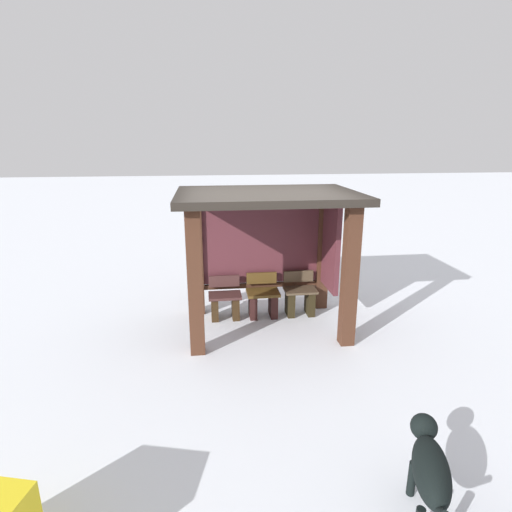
{
  "coord_description": "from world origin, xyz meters",
  "views": [
    {
      "loc": [
        -0.93,
        -6.07,
        2.97
      ],
      "look_at": [
        -0.21,
        -0.34,
        1.32
      ],
      "focal_mm": 28.53,
      "sensor_mm": 36.0,
      "label": 1
    }
  ],
  "objects_px": {
    "bench_left_inside": "(225,302)",
    "bench_right_inside": "(300,298)",
    "dog": "(429,466)",
    "bench_center_inside": "(263,300)",
    "bus_shelter": "(271,229)"
  },
  "relations": [
    {
      "from": "bench_left_inside",
      "to": "bench_center_inside",
      "type": "height_order",
      "value": "bench_center_inside"
    },
    {
      "from": "bench_left_inside",
      "to": "bench_right_inside",
      "type": "bearing_deg",
      "value": -0.03
    },
    {
      "from": "bus_shelter",
      "to": "bench_left_inside",
      "type": "height_order",
      "value": "bus_shelter"
    },
    {
      "from": "bench_left_inside",
      "to": "dog",
      "type": "distance_m",
      "value": 4.29
    },
    {
      "from": "bench_center_inside",
      "to": "bench_right_inside",
      "type": "bearing_deg",
      "value": -0.0
    },
    {
      "from": "bench_left_inside",
      "to": "bench_center_inside",
      "type": "distance_m",
      "value": 0.66
    },
    {
      "from": "dog",
      "to": "bench_left_inside",
      "type": "bearing_deg",
      "value": 109.45
    },
    {
      "from": "bench_left_inside",
      "to": "dog",
      "type": "bearing_deg",
      "value": -70.55
    },
    {
      "from": "bench_left_inside",
      "to": "bench_right_inside",
      "type": "height_order",
      "value": "bench_right_inside"
    },
    {
      "from": "bus_shelter",
      "to": "bench_center_inside",
      "type": "distance_m",
      "value": 1.35
    },
    {
      "from": "bench_center_inside",
      "to": "dog",
      "type": "height_order",
      "value": "bench_center_inside"
    },
    {
      "from": "bench_left_inside",
      "to": "bench_center_inside",
      "type": "relative_size",
      "value": 0.97
    },
    {
      "from": "bus_shelter",
      "to": "bench_right_inside",
      "type": "height_order",
      "value": "bus_shelter"
    },
    {
      "from": "bench_center_inside",
      "to": "bench_right_inside",
      "type": "relative_size",
      "value": 0.99
    },
    {
      "from": "bench_left_inside",
      "to": "bus_shelter",
      "type": "bearing_deg",
      "value": -20.54
    }
  ]
}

